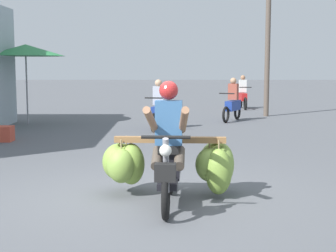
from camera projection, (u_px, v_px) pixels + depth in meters
The scene contains 8 objects.
ground_plane at pixel (144, 198), 6.72m from camera, with size 120.00×120.00×0.00m, color #56595E.
motorbike_main_loaded at pixel (167, 160), 6.69m from camera, with size 1.83×1.83×1.58m.
motorbike_distant_ahead_left at pixel (158, 109), 13.99m from camera, with size 0.56×1.61×1.40m.
motorbike_distant_ahead_right at pixel (232, 104), 16.17m from camera, with size 0.86×1.48×1.40m.
motorbike_distant_far_ahead at pixel (242, 95), 20.88m from camera, with size 0.50×1.62×1.40m.
market_umbrella_near_shop at pixel (25, 50), 15.16m from camera, with size 2.36×2.36×2.43m.
produce_crate at pixel (0, 134), 11.79m from camera, with size 0.56×0.40×0.36m, color #CC4C38.
utility_pole at pixel (268, 27), 17.44m from camera, with size 0.18×0.18×6.23m, color brown.
Camera 1 is at (0.32, -6.56, 1.76)m, focal length 53.51 mm.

